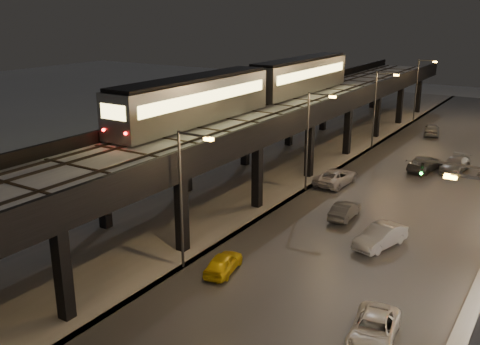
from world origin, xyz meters
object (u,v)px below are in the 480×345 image
Objects in this scene: car_near_white at (345,211)px; car_mid_dark at (425,164)px; car_taxi at (223,264)px; car_mid_silver at (336,177)px; car_onc_white at (455,165)px; car_onc_dark at (373,331)px; subway_train at (256,85)px; car_onc_silver at (380,237)px; car_far_white at (432,130)px.

car_mid_dark is at bearing -98.43° from car_near_white.
car_taxi is 20.18m from car_mid_silver.
car_mid_dark reaches higher than car_onc_white.
car_onc_white reaches higher than car_near_white.
car_taxi is 10.60m from car_onc_dark.
car_near_white is at bearing 120.71° from car_mid_silver.
subway_train is 32.25m from car_onc_dark.
car_onc_dark is at bearing -80.85° from car_onc_white.
car_onc_silver reaches higher than car_onc_dark.
car_onc_dark is (7.38, -14.67, 0.00)m from car_near_white.
car_mid_silver is (9.52, -1.14, -7.78)m from subway_train.
car_taxi is 12.97m from car_near_white.
car_taxi is at bearing 90.63° from car_mid_dark.
car_onc_dark is (5.36, -31.35, -0.11)m from car_mid_dark.
car_mid_dark reaches higher than car_taxi.
car_onc_dark is at bearing 110.10° from car_mid_dark.
car_onc_silver is at bearing 87.44° from car_far_white.
car_mid_silver is at bearing -125.20° from car_onc_white.
car_onc_silver is at bearing -87.19° from car_onc_white.
car_onc_silver is at bearing 106.20° from car_mid_dark.
car_taxi is 0.69× the size of car_mid_silver.
car_near_white is at bearing 153.82° from car_onc_silver.
car_onc_white is (8.60, 10.38, -0.01)m from car_mid_silver.
subway_train is 10.03× the size of car_near_white.
car_onc_dark is (11.28, -22.21, -0.10)m from car_mid_silver.
subway_train is 10.70× the size of car_taxi.
car_near_white is at bearing 81.38° from car_far_white.
car_onc_white is (2.69, 1.24, -0.02)m from car_mid_dark.
subway_train reaches higher than car_mid_silver.
car_onc_dark is (10.40, -2.05, 0.02)m from car_taxi.
car_mid_silver is at bearing 67.47° from car_mid_dark.
car_mid_silver is 25.89m from car_far_white.
car_taxi is 0.71× the size of car_mid_dark.
car_onc_white is at bearing 27.01° from subway_train.
car_near_white is at bearing -32.90° from subway_train.
car_taxi is at bearing -99.74° from car_onc_white.
car_near_white is at bearing -114.95° from car_taxi.
car_taxi is 0.94× the size of car_near_white.
car_mid_dark is (5.92, 9.14, 0.01)m from car_mid_silver.
car_taxi is 0.79× the size of car_onc_dark.
car_far_white reaches higher than car_taxi.
car_near_white is 8.49m from car_mid_silver.
car_taxi is at bearing 160.38° from car_onc_dark.
car_onc_dark is (3.29, -11.02, -0.11)m from car_onc_silver.
car_mid_dark is 20.43m from car_onc_silver.
car_onc_white is (18.13, 9.24, -7.80)m from subway_train.
subway_train reaches higher than car_onc_silver.
car_mid_silver is 1.21× the size of car_far_white.
car_far_white reaches higher than car_onc_white.
car_mid_silver is at bearing 141.07° from car_onc_silver.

